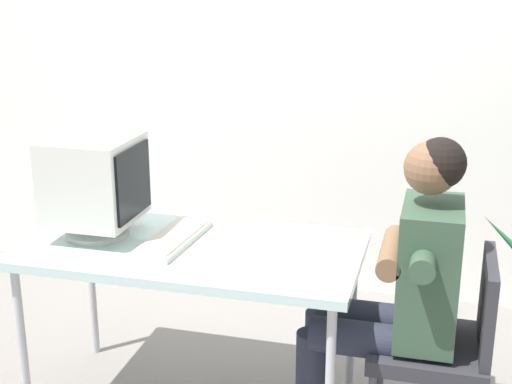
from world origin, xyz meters
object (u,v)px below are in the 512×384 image
(keyboard, at_px, (173,239))
(desk, at_px, (192,257))
(crt_monitor, at_px, (95,181))
(office_chair, at_px, (445,339))
(person_seated, at_px, (398,284))

(keyboard, bearing_deg, desk, -8.32)
(desk, relative_size, crt_monitor, 3.26)
(keyboard, distance_m, office_chair, 1.15)
(desk, distance_m, keyboard, 0.11)
(office_chair, relative_size, person_seated, 0.65)
(desk, bearing_deg, office_chair, -0.98)
(desk, height_order, office_chair, office_chair)
(person_seated, bearing_deg, keyboard, 178.15)
(crt_monitor, height_order, person_seated, person_seated)
(desk, distance_m, office_chair, 1.06)
(desk, xyz_separation_m, crt_monitor, (-0.42, 0.01, 0.29))
(keyboard, bearing_deg, person_seated, -1.85)
(crt_monitor, height_order, office_chair, crt_monitor)
(crt_monitor, bearing_deg, person_seated, -1.04)
(person_seated, bearing_deg, desk, 178.80)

